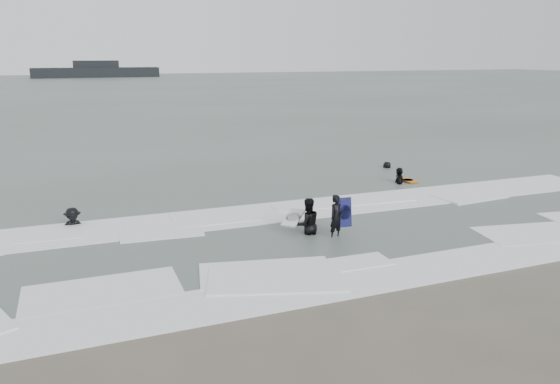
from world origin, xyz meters
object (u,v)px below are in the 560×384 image
object	(u,v)px
surfer_right_near	(399,184)
vessel_horizon	(96,71)
surfer_centre	(336,239)
surfer_right_far	(387,169)
surfer_wading	(307,235)
surfer_breaker	(73,228)

from	to	relation	value
surfer_right_near	vessel_horizon	world-z (taller)	vessel_horizon
surfer_centre	surfer_right_far	bearing A→B (deg)	33.88
surfer_centre	vessel_horizon	size ratio (longest dim) A/B	0.05
surfer_wading	vessel_horizon	xyz separation A→B (m)	(-0.05, 134.28, 1.56)
surfer_wading	vessel_horizon	size ratio (longest dim) A/B	0.06
surfer_right_far	vessel_horizon	distance (m)	126.23
surfer_wading	surfer_right_far	size ratio (longest dim) A/B	1.18
surfer_right_far	surfer_wading	bearing A→B (deg)	25.70
surfer_centre	surfer_breaker	size ratio (longest dim) A/B	0.95
surfer_centre	surfer_breaker	world-z (taller)	surfer_breaker
surfer_breaker	surfer_centre	bearing A→B (deg)	-34.77
surfer_right_far	vessel_horizon	bearing A→B (deg)	-106.11
surfer_wading	surfer_right_far	xyz separation A→B (m)	(8.17, 8.33, 0.00)
surfer_breaker	vessel_horizon	distance (m)	130.92
surfer_right_near	surfer_right_far	distance (m)	3.38
surfer_centre	vessel_horizon	bearing A→B (deg)	73.80
vessel_horizon	surfer_centre	bearing A→B (deg)	-89.68
surfer_centre	surfer_breaker	bearing A→B (deg)	135.24
surfer_breaker	surfer_right_near	size ratio (longest dim) A/B	0.81
surfer_breaker	surfer_right_near	bearing A→B (deg)	0.11
surfer_wading	surfer_breaker	distance (m)	8.05
surfer_breaker	surfer_right_near	distance (m)	14.20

